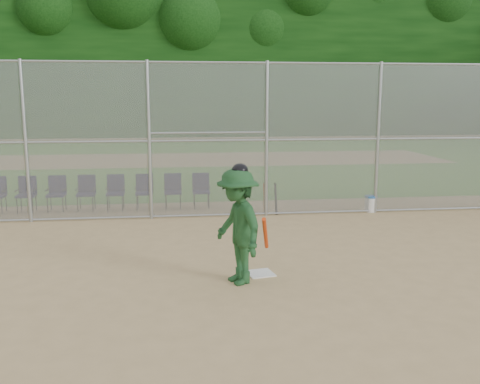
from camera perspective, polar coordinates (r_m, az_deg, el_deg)
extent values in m
plane|color=tan|center=(9.30, 1.90, -9.42)|extent=(100.00, 100.00, 0.00)
plane|color=#346E21|center=(26.87, -4.04, 3.52)|extent=(100.00, 100.00, 0.00)
plane|color=tan|center=(26.87, -4.04, 3.52)|extent=(24.00, 24.00, 0.00)
cube|color=gray|center=(13.77, -1.27, 5.52)|extent=(16.00, 0.02, 4.00)
cylinder|color=#9EA3A8|center=(13.74, -1.31, 13.65)|extent=(16.00, 0.05, 0.05)
cube|color=black|center=(43.74, -5.34, 13.28)|extent=(80.00, 5.00, 11.00)
cube|color=white|center=(9.63, 2.18, -8.66)|extent=(0.53, 0.53, 0.02)
imported|color=#1C4723|center=(8.93, -0.25, -3.70)|extent=(1.13, 1.44, 1.95)
ellipsoid|color=black|center=(8.75, -0.25, 2.33)|extent=(0.27, 0.30, 0.23)
cylinder|color=#E34115|center=(8.61, 2.72, -4.43)|extent=(0.22, 0.64, 0.65)
cylinder|color=white|center=(15.04, 13.77, -1.31)|extent=(0.33, 0.33, 0.39)
cylinder|color=#2864AE|center=(15.00, 13.81, -0.48)|extent=(0.35, 0.35, 0.05)
cylinder|color=#D84C14|center=(14.26, 2.66, -0.74)|extent=(0.06, 0.29, 0.83)
cylinder|color=black|center=(14.32, 3.84, -0.73)|extent=(0.06, 0.32, 0.83)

